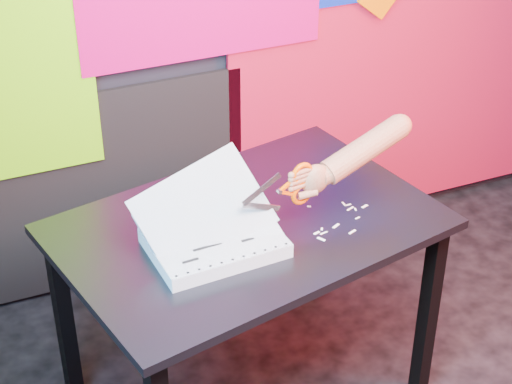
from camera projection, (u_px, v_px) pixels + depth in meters
name	position (u px, v px, depth m)	size (l,w,h in m)	color
backdrop	(278.00, 42.00, 3.36)	(2.88, 0.05, 2.08)	#BB1232
work_table	(248.00, 248.00, 2.71)	(1.29, 0.99, 0.75)	black
printout_stack	(214.00, 241.00, 2.53)	(0.43, 0.30, 0.29)	silver
scissors	(297.00, 186.00, 2.56)	(0.25, 0.05, 0.15)	#AAAAAA
hand_forearm	(356.00, 154.00, 2.64)	(0.45, 0.13, 0.18)	tan
paper_clippings	(339.00, 221.00, 2.67)	(0.23, 0.20, 0.00)	white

